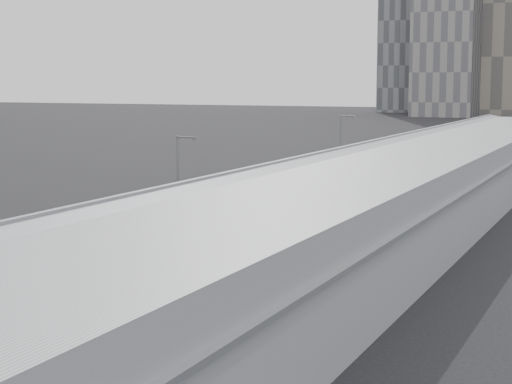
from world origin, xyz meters
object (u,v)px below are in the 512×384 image
Objects in this scene: bus_8 at (442,153)px; bus_9 at (453,149)px; bus_7 at (422,160)px; bus_3 at (254,217)px; bus_5 at (355,184)px; bus_2 at (164,252)px; suv at (418,151)px; street_lamp_far at (342,144)px; bus_1 at (14,300)px; shipping_container at (391,156)px; bus_4 at (314,199)px; bus_6 at (392,171)px; street_lamp_near at (180,177)px.

bus_8 is 1.02× the size of bus_9.
bus_7 reaches higher than bus_9.
bus_3 is at bearing -90.82° from bus_8.
bus_3 reaches higher than bus_5.
bus_2 is at bearing -96.11° from bus_5.
bus_8 reaches higher than suv.
street_lamp_far is at bearing 98.57° from bus_2.
bus_1 is 69.16m from street_lamp_far.
shipping_container is 1.30× the size of suv.
bus_8 is at bearing 92.32° from bus_2.
bus_7 is (0.34, 42.96, 0.13)m from bus_4.
street_lamp_far reaches higher than bus_7.
street_lamp_far is at bearing -175.71° from bus_6.
street_lamp_near is at bearing -84.98° from suv.
bus_4 is 0.92× the size of bus_6.
bus_7 reaches higher than bus_8.
bus_4 is 0.92× the size of bus_7.
bus_1 is at bearing -90.73° from bus_8.
bus_2 is 81.01m from shipping_container.
bus_5 is 0.96× the size of bus_7.
bus_9 is (0.01, 81.26, -0.18)m from bus_3.
bus_9 reaches higher than shipping_container.
bus_4 is at bearing -85.75° from bus_9.
street_lamp_far is (-5.58, -42.11, 3.51)m from bus_9.
bus_3 reaches higher than bus_9.
street_lamp_near is at bearing -103.25° from bus_7.
bus_7 is 12.17m from shipping_container.
bus_9 is at bearing 89.25° from bus_6.
bus_7 reaches higher than suv.
bus_4 is 42.96m from bus_7.
bus_3 is at bearing -86.59° from bus_4.
bus_5 is 0.96× the size of bus_6.
street_lamp_near is (-6.93, -71.61, 3.29)m from bus_8.
bus_2 is 54.63m from street_lamp_far.
bus_1 is at bearing -85.40° from street_lamp_far.
bus_1 is at bearing -81.72° from suv.
street_lamp_far reaches higher than street_lamp_near.
bus_7 is at bearing -89.14° from bus_8.
bus_9 is 42.62m from street_lamp_far.
bus_9 is (-0.59, 55.92, -0.16)m from bus_5.
bus_3 is 81.26m from bus_9.
bus_2 is 1.03× the size of bus_8.
bus_2 is at bearing -85.10° from bus_4.
bus_5 reaches higher than suv.
street_lamp_far reaches higher than bus_5.
shipping_container is (-6.89, 52.74, -0.26)m from bus_4.
bus_3 is 1.58× the size of street_lamp_far.
suv is at bearing 101.04° from bus_4.
bus_6 is 26.84m from shipping_container.
bus_4 is at bearing 63.49° from street_lamp_near.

